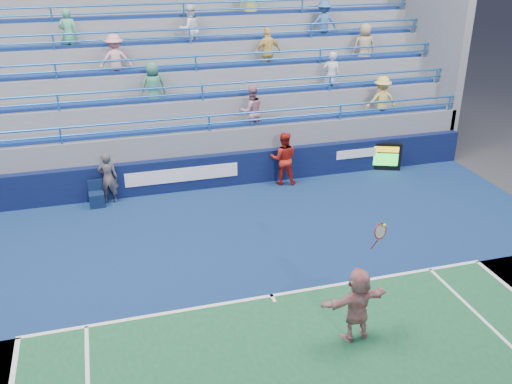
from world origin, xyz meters
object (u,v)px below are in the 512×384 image
object	(u,v)px
ball_girl	(283,159)
serve_speed_board	(380,156)
tennis_player	(357,304)
judge_chair	(97,198)
line_judge	(108,178)

from	to	relation	value
ball_girl	serve_speed_board	bearing A→B (deg)	-159.87
tennis_player	ball_girl	distance (m)	8.03
judge_chair	tennis_player	world-z (taller)	tennis_player
serve_speed_board	ball_girl	bearing A→B (deg)	-176.36
serve_speed_board	judge_chair	xyz separation A→B (m)	(-9.65, -0.32, -0.24)
serve_speed_board	line_judge	world-z (taller)	line_judge
judge_chair	line_judge	xyz separation A→B (m)	(0.40, 0.18, 0.56)
tennis_player	ball_girl	xyz separation A→B (m)	(1.09, 7.95, 0.08)
judge_chair	tennis_player	size ratio (longest dim) A/B	0.31
line_judge	ball_girl	size ratio (longest dim) A/B	0.91
ball_girl	line_judge	bearing A→B (deg)	15.55
judge_chair	line_judge	bearing A→B (deg)	24.64
judge_chair	serve_speed_board	bearing A→B (deg)	1.92
serve_speed_board	line_judge	bearing A→B (deg)	-179.13
serve_speed_board	line_judge	xyz separation A→B (m)	(-9.25, -0.14, 0.31)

